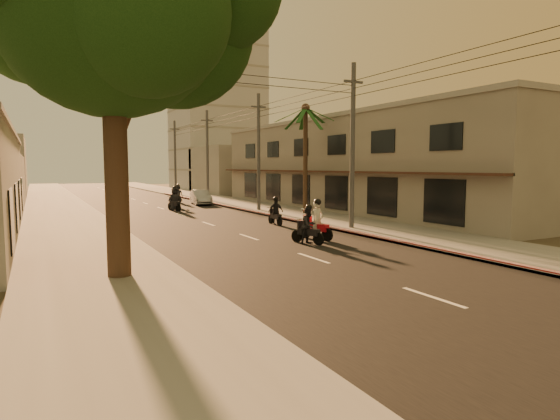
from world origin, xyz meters
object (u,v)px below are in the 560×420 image
Objects in this scene: palm_tree at (306,114)px; scooter_red at (317,222)px; scooter_far_b at (175,197)px; scooter_far_c at (178,195)px; scooter_mid_a at (309,226)px; scooter_mid_b at (276,212)px; parked_car at (201,197)px; scooter_far_a at (175,200)px.

palm_tree reaches higher than scooter_red.
scooter_far_b is (-6.73, 10.09, -6.29)m from palm_tree.
scooter_red is 25.06m from scooter_far_c.
scooter_mid_a is (-0.97, -0.82, -0.05)m from scooter_red.
scooter_far_c is (1.26, 25.88, -0.01)m from scooter_mid_a.
scooter_far_c is at bearing 67.05° from scooter_mid_a.
scooter_mid_b is at bearing 54.85° from scooter_mid_a.
scooter_red reaches higher than scooter_far_b.
scooter_mid_a is 6.96m from scooter_mid_b.
scooter_mid_a is 1.03× the size of scooter_mid_b.
palm_tree is 14.16m from parked_car.
scooter_mid_b is (-4.62, -4.34, -6.39)m from palm_tree.
scooter_far_b is at bearing -101.17° from scooter_far_c.
scooter_far_a is 5.98m from parked_car.
scooter_mid_b is 11.95m from scooter_far_a.
scooter_red is 20.37m from scooter_far_b.
scooter_far_a is (-7.54, 7.25, -6.28)m from palm_tree.
scooter_far_b is 3.43m from parked_car.
scooter_far_c is (2.38, 7.56, -0.07)m from scooter_far_a.
scooter_mid_a is 25.91m from scooter_far_c.
scooter_mid_a and scooter_far_c have the same top height.
scooter_red reaches higher than parked_car.
scooter_far_c is at bearing 59.61° from scooter_far_a.
palm_tree is at bearing -42.44° from scooter_far_b.
scooter_far_b is 4.98m from scooter_far_c.
palm_tree reaches higher than scooter_far_c.
palm_tree is 9.00m from scooter_mid_b.
scooter_far_a is at bearing 73.34° from scooter_mid_a.
scooter_far_a reaches higher than scooter_mid_a.
scooter_red is 1.10× the size of scooter_mid_a.
scooter_mid_a is 0.95× the size of scooter_far_b.
scooter_red is at bearing -96.10° from scooter_far_a.
scooter_mid_a is 21.15m from scooter_far_b.
palm_tree is 4.25× the size of scooter_far_a.
scooter_far_b is (-1.27, 20.33, -0.01)m from scooter_red.
scooter_far_a is 1.06× the size of scooter_far_c.
scooter_red is at bearing -85.98° from parked_car.
palm_tree is 4.72× the size of scooter_mid_b.
scooter_far_c is at bearing 122.53° from parked_car.
scooter_red is 1.02× the size of scooter_far_a.
scooter_far_a reaches higher than parked_car.
scooter_mid_b is at bearing -67.83° from scooter_far_b.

